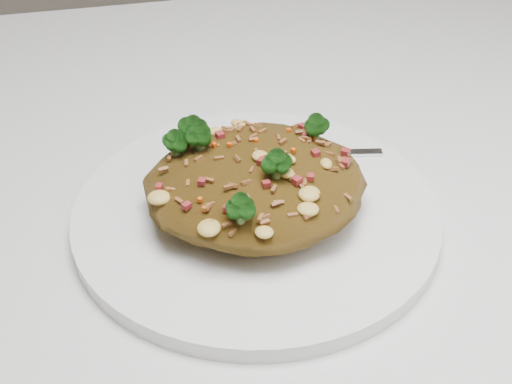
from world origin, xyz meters
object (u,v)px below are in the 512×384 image
(dining_table, at_px, (159,264))
(fork, at_px, (299,154))
(plate, at_px, (256,214))
(fried_rice, at_px, (255,175))

(dining_table, relative_size, fork, 7.41)
(plate, bearing_deg, fried_rice, 147.46)
(plate, xyz_separation_m, fork, (0.05, 0.06, 0.01))
(dining_table, relative_size, plate, 4.12)
(fork, bearing_deg, fried_rice, -119.55)
(fried_rice, bearing_deg, plate, -32.54)
(dining_table, bearing_deg, plate, -39.25)
(plate, distance_m, fork, 0.08)
(fried_rice, bearing_deg, fork, 49.53)
(fork, bearing_deg, plate, -119.06)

